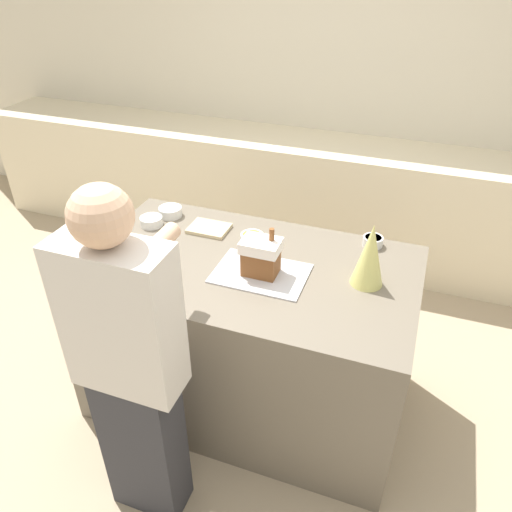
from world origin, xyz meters
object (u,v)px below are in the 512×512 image
cookbook (209,228)px  gingerbread_house (261,256)px  person (131,370)px  decorative_tree (370,255)px  candy_bowl_front_corner (373,241)px  mug (121,242)px  baking_tray (261,273)px  candy_bowl_beside_tree (151,221)px  candy_bowl_center_rear (252,237)px  candy_bowl_far_left (170,211)px

cookbook → gingerbread_house: bearing=-36.3°
cookbook → person: 1.01m
decorative_tree → candy_bowl_front_corner: bearing=94.1°
person → mug: bearing=124.2°
baking_tray → gingerbread_house: 0.10m
decorative_tree → candy_bowl_beside_tree: decorative_tree is taller
candy_bowl_center_rear → gingerbread_house: bearing=-62.0°
gingerbread_house → candy_bowl_far_left: size_ratio=1.81×
decorative_tree → candy_bowl_front_corner: 0.37m
baking_tray → candy_bowl_front_corner: size_ratio=4.23×
candy_bowl_far_left → candy_bowl_beside_tree: 0.14m
mug → gingerbread_house: bearing=3.2°
gingerbread_house → person: bearing=-112.9°
candy_bowl_far_left → candy_bowl_center_rear: candy_bowl_far_left is taller
candy_bowl_beside_tree → person: size_ratio=0.07×
decorative_tree → candy_bowl_center_rear: 0.67m
gingerbread_house → decorative_tree: size_ratio=0.77×
candy_bowl_far_left → mug: size_ratio=1.33×
decorative_tree → gingerbread_house: bearing=-168.3°
mug → baking_tray: bearing=3.2°
decorative_tree → person: (-0.78, -0.80, -0.23)m
gingerbread_house → cookbook: (-0.41, 0.30, -0.09)m
mug → person: size_ratio=0.06×
candy_bowl_front_corner → person: 1.37m
candy_bowl_beside_tree → candy_bowl_center_rear: bearing=3.9°
candy_bowl_center_rear → mug: 0.67m
gingerbread_house → mug: 0.75m
person → candy_bowl_beside_tree: bearing=115.0°
candy_bowl_far_left → gingerbread_house: bearing=-28.6°
gingerbread_house → candy_bowl_center_rear: 0.33m
baking_tray → candy_bowl_front_corner: bearing=43.9°
cookbook → candy_bowl_front_corner: bearing=9.4°
candy_bowl_front_corner → cookbook: size_ratio=0.49×
candy_bowl_far_left → candy_bowl_beside_tree: candy_bowl_far_left is taller
mug → candy_bowl_center_rear: bearing=28.3°
gingerbread_house → candy_bowl_beside_tree: gingerbread_house is taller
candy_bowl_beside_tree → candy_bowl_far_left: bearing=70.8°
candy_bowl_beside_tree → cookbook: (0.32, 0.06, -0.02)m
decorative_tree → person: 1.14m
candy_bowl_far_left → cookbook: size_ratio=0.61×
person → cookbook: bearing=96.5°
cookbook → decorative_tree: bearing=-12.6°
candy_bowl_front_corner → candy_bowl_beside_tree: bearing=-170.3°
candy_bowl_beside_tree → person: (0.44, -0.94, -0.10)m
baking_tray → cookbook: cookbook is taller
decorative_tree → person: size_ratio=0.19×
candy_bowl_far_left → mug: mug is taller
candy_bowl_front_corner → cookbook: candy_bowl_front_corner is taller
candy_bowl_center_rear → candy_bowl_beside_tree: 0.59m
candy_bowl_beside_tree → person: bearing=-65.0°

